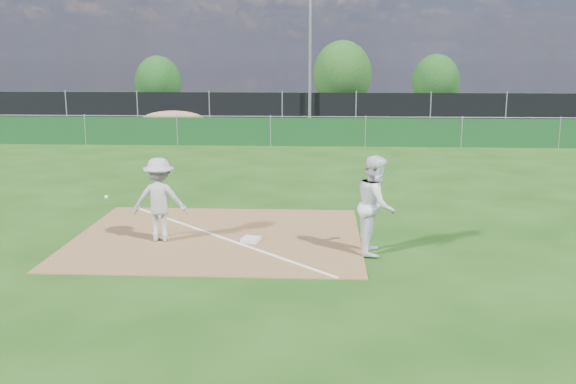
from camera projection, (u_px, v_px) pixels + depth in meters
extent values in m
plane|color=#19410E|center=(259.00, 166.00, 22.38)|extent=(90.00, 90.00, 0.00)
cube|color=brown|center=(218.00, 237.00, 13.59)|extent=(6.00, 5.00, 0.02)
cube|color=white|center=(218.00, 236.00, 13.59)|extent=(5.01, 5.01, 0.01)
cube|color=#0F3815|center=(271.00, 132.00, 27.14)|extent=(44.00, 0.05, 1.20)
ellipsoid|color=#957048|center=(173.00, 123.00, 30.82)|extent=(3.38, 2.60, 1.17)
cube|color=black|center=(282.00, 109.00, 34.89)|extent=(46.00, 0.04, 1.80)
cube|color=black|center=(287.00, 117.00, 39.96)|extent=(46.00, 9.00, 0.01)
cylinder|color=slate|center=(310.00, 51.00, 33.87)|extent=(0.16, 0.16, 8.00)
cube|color=silver|center=(251.00, 239.00, 13.25)|extent=(0.42, 0.42, 0.07)
imported|color=#B3B3B5|center=(160.00, 200.00, 13.14)|extent=(1.14, 0.68, 1.73)
sphere|color=white|center=(106.00, 197.00, 13.18)|extent=(0.08, 0.08, 0.08)
imported|color=silver|center=(376.00, 205.00, 12.35)|extent=(0.82, 1.00, 1.92)
imported|color=#B4B7BC|center=(196.00, 107.00, 39.21)|extent=(4.24, 2.32, 1.37)
imported|color=black|center=(301.00, 106.00, 39.30)|extent=(4.57, 2.94, 1.42)
imported|color=black|center=(382.00, 106.00, 39.49)|extent=(5.40, 3.60, 1.45)
cylinder|color=#382316|center=(159.00, 103.00, 44.60)|extent=(0.24, 0.24, 1.06)
ellipsoid|color=#134012|center=(158.00, 82.00, 44.31)|extent=(3.17, 3.17, 3.65)
cylinder|color=#382316|center=(342.00, 100.00, 44.95)|extent=(0.24, 0.24, 1.35)
ellipsoid|color=#194413|center=(342.00, 74.00, 44.58)|extent=(4.05, 4.05, 4.66)
cylinder|color=#382316|center=(435.00, 102.00, 44.87)|extent=(0.24, 0.24, 1.09)
ellipsoid|color=#144012|center=(436.00, 81.00, 44.56)|extent=(3.26, 3.26, 3.75)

